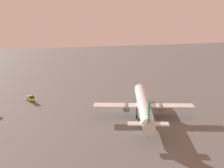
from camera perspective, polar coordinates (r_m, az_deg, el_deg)
ground_plane at (r=92.30m, az=5.77°, el=-9.15°), size 416.00×416.00×0.00m
airplane_mid_apron at (r=103.25m, az=6.06°, el=-4.00°), size 34.39×43.82×11.41m
baggage_tractor at (r=125.04m, az=-15.41°, el=-2.66°), size 3.26×4.56×2.25m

